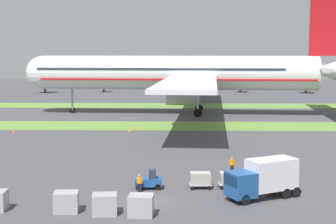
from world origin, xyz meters
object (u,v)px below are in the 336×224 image
Objects in this scene: uld_container_1 at (105,204)px; taxiway_marker_0 at (14,131)px; cargo_dolly_lead at (200,179)px; cargo_dolly_second at (230,179)px; catering_truck at (263,177)px; uld_container_3 at (141,205)px; baggage_tug at (149,180)px; taxiway_marker_1 at (129,130)px; ground_crew_loader at (140,182)px; ground_crew_marshaller at (232,164)px; uld_container_2 at (66,202)px; taxiway_marker_2 at (134,127)px; airliner at (187,73)px.

taxiway_marker_0 is at bearing 116.97° from uld_container_1.
cargo_dolly_second is (2.89, 0.20, 0.00)m from cargo_dolly_lead.
uld_container_3 is (-10.74, -5.25, -1.08)m from catering_truck.
baggage_tug is at bearing 88.98° from uld_container_3.
catering_truck is 41.38m from taxiway_marker_1.
cargo_dolly_second is 4.98× the size of taxiway_marker_1.
ground_crew_loader is 0.87× the size of uld_container_3.
ground_crew_marshaller reaches higher than taxiway_marker_0.
ground_crew_marshaller is at bearing 43.03° from uld_container_2.
cargo_dolly_lead is at bearing 58.97° from uld_container_3.
taxiway_marker_0 is 0.99× the size of taxiway_marker_1.
taxiway_marker_0 is at bearing 39.99° from cargo_dolly_second.
uld_container_1 reaches higher than cargo_dolly_lead.
cargo_dolly_second reaches higher than taxiway_marker_1.
uld_container_1 reaches higher than taxiway_marker_1.
baggage_tug is 35.52m from taxiway_marker_1.
taxiway_marker_2 reaches higher than taxiway_marker_0.
uld_container_3 is at bearing 179.78° from airliner.
ground_crew_loader is at bearing 97.37° from cargo_dolly_second.
ground_crew_marshaller is at bearing -39.48° from taxiway_marker_0.
ground_crew_loader is 7.06m from uld_container_3.
ground_crew_marshaller is 2.95× the size of taxiway_marker_2.
taxiway_marker_2 is (-12.87, 37.44, -0.62)m from cargo_dolly_second.
uld_container_1 is 3.39× the size of taxiway_marker_2.
uld_container_1 is 4.34× the size of taxiway_marker_1.
ground_crew_loader reaches higher than uld_container_1.
ground_crew_loader is (-9.59, -8.00, 0.00)m from ground_crew_marshaller.
cargo_dolly_lead is (0.54, -58.86, -7.93)m from airliner.
cargo_dolly_second is at bearing -46.04° from taxiway_marker_0.
uld_container_2 is at bearing 134.94° from baggage_tug.
taxiway_marker_2 is (-15.56, 40.96, -1.66)m from catering_truck.
airliner is at bearing -3.43° from cargo_dolly_lead.
catering_truck is at bearing -46.61° from taxiway_marker_0.
uld_container_2 is (-5.61, -6.19, -0.09)m from ground_crew_loader.
cargo_dolly_second is at bearing 31.85° from ground_crew_loader.
uld_container_1 reaches higher than cargo_dolly_second.
uld_container_1 is (-11.91, -14.72, -0.10)m from ground_crew_marshaller.
ground_crew_loader is (-11.43, 1.77, -1.01)m from catering_truck.
baggage_tug is 1.34× the size of uld_container_2.
baggage_tug is at bearing 75.78° from ground_crew_loader.
uld_container_1 is at bearing 123.47° from cargo_dolly_second.
uld_container_3 is 49.11m from taxiway_marker_0.
airliner is 186.87× the size of taxiway_marker_1.
ground_crew_marshaller is 43.29m from taxiway_marker_0.
cargo_dolly_lead is 2.90m from cargo_dolly_second.
taxiway_marker_1 is (-4.72, 36.29, -0.72)m from ground_crew_loader.
airliner reaches higher than cargo_dolly_lead.
taxiway_marker_1 is at bearing 117.92° from ground_crew_loader.
taxiway_marker_2 is (-4.13, 39.19, -0.65)m from ground_crew_loader.
airliner reaches higher than baggage_tug.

